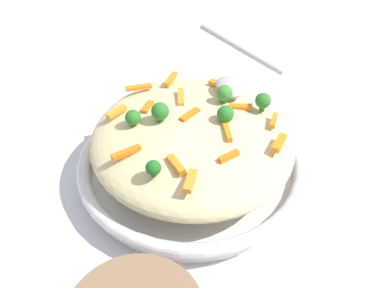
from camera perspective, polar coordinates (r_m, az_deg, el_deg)
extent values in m
plane|color=silver|center=(0.69, 0.00, -4.28)|extent=(2.40, 2.40, 0.00)
cylinder|color=silver|center=(0.68, 0.00, -3.56)|extent=(0.31, 0.31, 0.02)
torus|color=silver|center=(0.66, 0.00, -2.21)|extent=(0.34, 0.34, 0.02)
torus|color=black|center=(0.66, 0.00, -1.96)|extent=(0.33, 0.33, 0.00)
ellipsoid|color=beige|center=(0.63, 0.00, 0.52)|extent=(0.30, 0.29, 0.08)
cube|color=orange|center=(0.62, -0.09, 3.87)|extent=(0.03, 0.03, 0.01)
cube|color=orange|center=(0.64, -9.74, 4.13)|extent=(0.02, 0.03, 0.01)
cube|color=orange|center=(0.59, 11.20, 0.14)|extent=(0.03, 0.03, 0.01)
cube|color=orange|center=(0.70, -3.01, 8.31)|extent=(0.03, 0.03, 0.01)
cube|color=orange|center=(0.64, 6.33, 4.74)|extent=(0.02, 0.03, 0.01)
cube|color=orange|center=(0.63, 10.53, 3.02)|extent=(0.03, 0.02, 0.01)
cube|color=orange|center=(0.59, 4.56, 1.59)|extent=(0.04, 0.01, 0.01)
cube|color=orange|center=(0.53, -0.24, -4.78)|extent=(0.04, 0.03, 0.01)
cube|color=orange|center=(0.69, 3.38, 7.70)|extent=(0.03, 0.03, 0.01)
cube|color=orange|center=(0.57, -8.50, -1.08)|extent=(0.02, 0.04, 0.01)
cube|color=orange|center=(0.69, -6.91, 7.31)|extent=(0.01, 0.04, 0.01)
cube|color=orange|center=(0.55, -2.08, -2.71)|extent=(0.04, 0.02, 0.01)
cube|color=orange|center=(0.56, 4.77, -1.60)|extent=(0.02, 0.03, 0.01)
cube|color=orange|center=(0.64, -5.76, 4.74)|extent=(0.03, 0.02, 0.01)
cube|color=orange|center=(0.65, -1.52, 6.08)|extent=(0.04, 0.02, 0.01)
cylinder|color=#205B1C|center=(0.54, -4.97, -3.84)|extent=(0.01, 0.01, 0.01)
sphere|color=#236B23|center=(0.53, -5.03, -3.09)|extent=(0.02, 0.02, 0.02)
cylinder|color=#296820|center=(0.61, 4.29, 3.04)|extent=(0.01, 0.01, 0.01)
sphere|color=#2D7A28|center=(0.61, 4.34, 3.89)|extent=(0.02, 0.02, 0.02)
cylinder|color=#296820|center=(0.65, 9.02, 4.66)|extent=(0.01, 0.01, 0.01)
sphere|color=#2D7A28|center=(0.64, 9.14, 5.59)|extent=(0.02, 0.02, 0.02)
cylinder|color=#296820|center=(0.62, -7.55, 2.63)|extent=(0.01, 0.01, 0.01)
sphere|color=#2D7A28|center=(0.61, -7.64, 3.42)|extent=(0.02, 0.02, 0.02)
cylinder|color=#377928|center=(0.65, 4.17, 5.66)|extent=(0.01, 0.01, 0.01)
sphere|color=#3D8E33|center=(0.64, 4.23, 6.61)|extent=(0.02, 0.02, 0.02)
cylinder|color=#296820|center=(0.61, -4.09, 3.30)|extent=(0.01, 0.01, 0.01)
sphere|color=#2D7A28|center=(0.60, -4.15, 4.25)|extent=(0.02, 0.02, 0.02)
ellipsoid|color=#B7B7BC|center=(0.67, 4.85, 7.35)|extent=(0.06, 0.04, 0.02)
cylinder|color=#B7B7BC|center=(0.71, 6.49, 12.14)|extent=(0.09, 0.12, 0.07)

